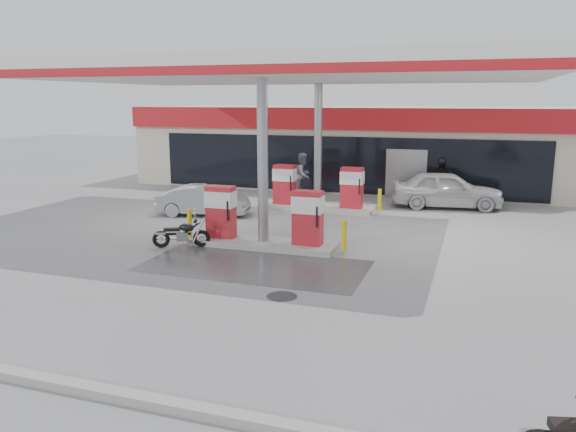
% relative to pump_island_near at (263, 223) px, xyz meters
% --- Properties ---
extents(ground, '(90.00, 90.00, 0.00)m').
position_rel_pump_island_near_xyz_m(ground, '(0.00, -2.00, -0.71)').
color(ground, gray).
rests_on(ground, ground).
extents(wet_patch, '(6.00, 3.00, 0.00)m').
position_rel_pump_island_near_xyz_m(wet_patch, '(0.50, -2.00, -0.71)').
color(wet_patch, '#4C4C4F').
rests_on(wet_patch, ground).
extents(drain_cover, '(0.70, 0.70, 0.01)m').
position_rel_pump_island_near_xyz_m(drain_cover, '(2.00, -4.00, -0.71)').
color(drain_cover, '#38383A').
rests_on(drain_cover, ground).
extents(kerb, '(28.00, 0.25, 0.15)m').
position_rel_pump_island_near_xyz_m(kerb, '(0.00, -9.00, -0.64)').
color(kerb, gray).
rests_on(kerb, ground).
extents(store_building, '(22.00, 8.22, 4.00)m').
position_rel_pump_island_near_xyz_m(store_building, '(0.01, 13.94, 1.30)').
color(store_building, beige).
rests_on(store_building, ground).
extents(canopy, '(16.00, 10.02, 5.51)m').
position_rel_pump_island_near_xyz_m(canopy, '(0.00, 3.00, 4.56)').
color(canopy, silver).
rests_on(canopy, ground).
extents(pump_island_near, '(5.14, 1.30, 1.78)m').
position_rel_pump_island_near_xyz_m(pump_island_near, '(0.00, 0.00, 0.00)').
color(pump_island_near, '#9E9E99').
rests_on(pump_island_near, ground).
extents(pump_island_far, '(5.14, 1.30, 1.78)m').
position_rel_pump_island_near_xyz_m(pump_island_far, '(0.00, 6.00, 0.00)').
color(pump_island_far, '#9E9E99').
rests_on(pump_island_far, ground).
extents(parked_motorcycle, '(1.62, 0.90, 0.89)m').
position_rel_pump_island_near_xyz_m(parked_motorcycle, '(-2.28, -0.89, -0.32)').
color(parked_motorcycle, black).
rests_on(parked_motorcycle, ground).
extents(sedan_white, '(4.64, 2.36, 1.51)m').
position_rel_pump_island_near_xyz_m(sedan_white, '(4.89, 8.20, 0.05)').
color(sedan_white, silver).
rests_on(sedan_white, ground).
extents(attendant, '(0.93, 1.10, 2.01)m').
position_rel_pump_island_near_xyz_m(attendant, '(-1.47, 8.80, 0.29)').
color(attendant, slate).
rests_on(attendant, ground).
extents(hatchback_silver, '(3.68, 1.92, 1.16)m').
position_rel_pump_island_near_xyz_m(hatchback_silver, '(-3.87, 3.60, -0.13)').
color(hatchback_silver, gray).
rests_on(hatchback_silver, ground).
extents(parked_car_left, '(3.73, 1.68, 1.06)m').
position_rel_pump_island_near_xyz_m(parked_car_left, '(-6.77, 12.00, -0.18)').
color(parked_car_left, '#141E42').
rests_on(parked_car_left, ground).
extents(biker_walking, '(1.09, 0.57, 1.78)m').
position_rel_pump_island_near_xyz_m(biker_walking, '(4.53, 9.80, 0.18)').
color(biker_walking, black).
rests_on(biker_walking, ground).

